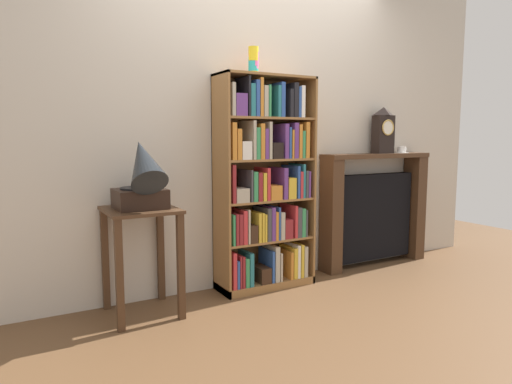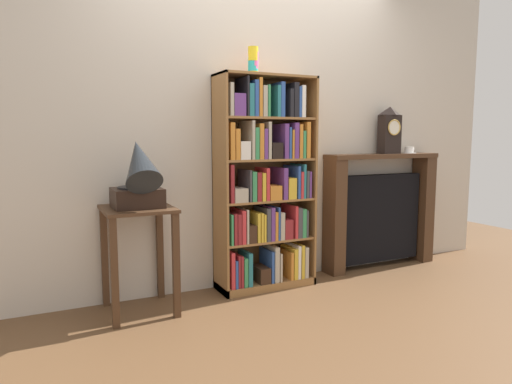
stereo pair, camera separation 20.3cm
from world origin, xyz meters
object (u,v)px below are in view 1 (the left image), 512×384
Objects in this scene: cup_stack at (253,60)px; gramophone at (142,177)px; mantel_clock at (383,130)px; fireplace_mantel at (374,210)px; teacup_with_saucer at (401,150)px; bookshelf at (265,189)px; side_table_left at (141,238)px.

gramophone is at bearing -170.91° from cup_stack.
mantel_clock reaches higher than gramophone.
mantel_clock reaches higher than fireplace_mantel.
gramophone is at bearing -174.78° from mantel_clock.
teacup_with_saucer is at bearing 4.77° from gramophone.
bookshelf is 1.25m from fireplace_mantel.
side_table_left is (-1.01, -0.09, -0.26)m from bookshelf.
side_table_left is at bearing -176.58° from mantel_clock.
gramophone is at bearing -175.23° from teacup_with_saucer.
bookshelf is at bearing 5.00° from side_table_left.
cup_stack is 0.27× the size of side_table_left.
mantel_clock is 3.14× the size of teacup_with_saucer.
cup_stack is 0.38× the size of gramophone.
bookshelf is at bearing 8.82° from cup_stack.
gramophone is (0.00, -0.07, 0.41)m from side_table_left.
bookshelf reaches higher than side_table_left.
mantel_clock is 0.31m from teacup_with_saucer.
bookshelf is 1.55m from teacup_with_saucer.
fireplace_mantel is 0.74m from mantel_clock.
side_table_left is at bearing -176.86° from teacup_with_saucer.
bookshelf is at bearing -177.83° from mantel_clock.
mantel_clock is (2.29, 0.14, 0.73)m from side_table_left.
fireplace_mantel is at bearing 163.24° from mantel_clock.
fireplace_mantel is at bearing 3.73° from cup_stack.
fireplace_mantel is (1.33, 0.09, -1.24)m from cup_stack.
mantel_clock is at bearing 2.71° from cup_stack.
fireplace_mantel is at bearing 3.25° from bookshelf.
mantel_clock is (1.39, 0.07, -0.50)m from cup_stack.
side_table_left is 5.39× the size of teacup_with_saucer.
cup_stack is (-0.11, -0.02, 0.97)m from bookshelf.
teacup_with_saucer is at bearing 2.39° from cup_stack.
bookshelf is 0.97m from cup_stack.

